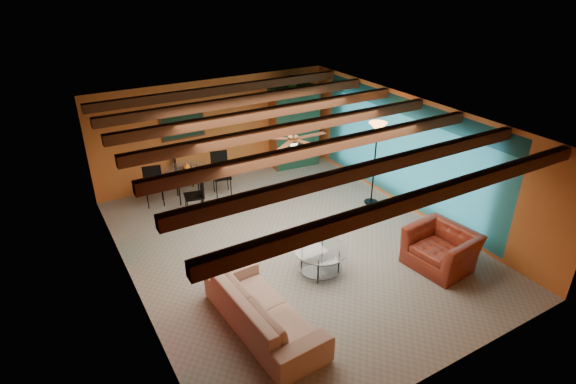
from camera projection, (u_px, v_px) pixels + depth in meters
room at (290, 137)px, 8.88m from camera, size 6.52×8.01×2.71m
sofa at (264, 309)px, 7.49m from camera, size 1.11×2.53×0.72m
armchair at (441, 249)px, 9.00m from camera, size 1.18×1.32×0.78m
coffee_table at (320, 261)px, 8.87m from camera, size 1.09×1.09×0.51m
dining_table at (188, 179)px, 11.46m from camera, size 2.52×2.52×1.12m
armoire at (293, 128)px, 13.20m from camera, size 1.32×0.75×2.22m
floor_lamp at (374, 164)px, 11.07m from camera, size 0.50×0.50×2.08m
ceiling_fan at (293, 139)px, 8.79m from camera, size 1.50×1.50×0.44m
painting at (182, 125)px, 11.76m from camera, size 1.05×0.03×0.65m
potted_plant at (293, 80)px, 12.59m from camera, size 0.45×0.39×0.49m
vase at (186, 154)px, 11.17m from camera, size 0.18×0.18×0.17m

